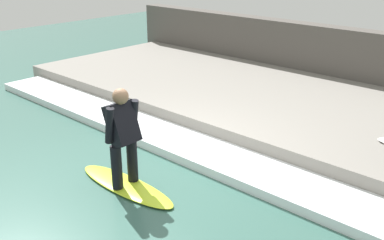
{
  "coord_description": "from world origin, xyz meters",
  "views": [
    {
      "loc": [
        -4.34,
        -4.6,
        3.36
      ],
      "look_at": [
        0.69,
        0.0,
        0.7
      ],
      "focal_mm": 42.0,
      "sensor_mm": 36.0,
      "label": 1
    }
  ],
  "objects": [
    {
      "name": "wave_foam_crest",
      "position": [
        0.88,
        0.0,
        0.08
      ],
      "size": [
        0.98,
        12.11,
        0.15
      ],
      "primitive_type": "cube",
      "color": "white",
      "rests_on": "ground_plane"
    },
    {
      "name": "surfboard_riding",
      "position": [
        -0.69,
        0.08,
        0.03
      ],
      "size": [
        0.54,
        1.91,
        0.06
      ],
      "color": "#BFE02D",
      "rests_on": "ground_plane"
    },
    {
      "name": "surfer_riding",
      "position": [
        -0.69,
        0.08,
        0.88
      ],
      "size": [
        0.56,
        0.42,
        1.48
      ],
      "color": "black",
      "rests_on": "surfboard_riding"
    },
    {
      "name": "concrete_ledge",
      "position": [
        3.57,
        0.0,
        0.18
      ],
      "size": [
        4.4,
        12.75,
        0.37
      ],
      "primitive_type": "cube",
      "color": "gray",
      "rests_on": "ground_plane"
    },
    {
      "name": "ground_plane",
      "position": [
        0.0,
        0.0,
        0.0
      ],
      "size": [
        28.0,
        28.0,
        0.0
      ],
      "primitive_type": "plane",
      "color": "#386056"
    },
    {
      "name": "back_wall",
      "position": [
        6.02,
        0.0,
        0.76
      ],
      "size": [
        0.5,
        13.39,
        1.53
      ],
      "primitive_type": "cube",
      "color": "#544F49",
      "rests_on": "ground_plane"
    }
  ]
}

